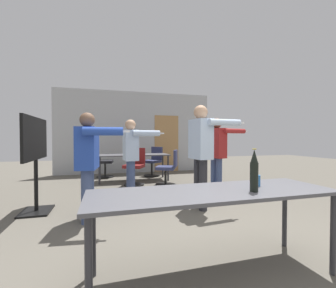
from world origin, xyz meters
The scene contains 14 objects.
back_wall centered at (0.03, 6.52, 1.42)m, with size 5.46×0.12×2.86m.
conference_table_near centered at (-0.19, 0.26, 0.68)m, with size 2.16×0.68×0.75m.
conference_table_far centered at (-0.30, 4.94, 0.68)m, with size 2.00×0.73×0.75m.
tv_screen centered at (-2.18, 2.58, 0.98)m, with size 0.44×1.28×1.55m.
person_right_polo centered at (-1.33, 1.93, 0.94)m, with size 0.73×0.75×1.58m.
person_center_tall centered at (-0.59, 3.04, 0.94)m, with size 0.77×0.68×1.59m.
person_far_watching centered at (0.49, 2.02, 1.07)m, with size 0.84×0.65×1.77m.
person_left_plaid centered at (1.19, 2.79, 0.99)m, with size 0.83×0.59×1.64m.
office_chair_mid_tucked centered at (-0.34, 4.35, 0.45)m, with size 0.64×0.67×0.95m.
office_chair_far_right centered at (0.47, 4.02, 0.42)m, with size 0.66×0.62×0.91m.
office_chair_far_left centered at (-1.16, 5.73, 0.45)m, with size 0.58×0.52×0.94m.
office_chair_side_rolled centered at (0.42, 5.61, 0.44)m, with size 0.69×0.67×0.93m.
beer_bottle centered at (0.12, 0.13, 0.92)m, with size 0.07×0.07×0.37m.
drink_cup centered at (0.29, 0.32, 0.80)m, with size 0.07×0.07×0.11m.
Camera 1 is at (-1.10, -1.50, 1.20)m, focal length 24.00 mm.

